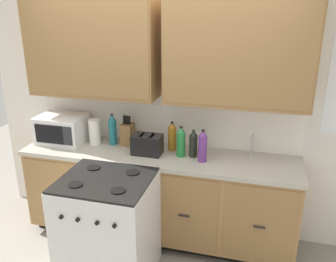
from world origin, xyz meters
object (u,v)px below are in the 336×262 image
Objects in this scene: bottle_dark at (193,144)px; bottle_violet at (203,146)px; microwave at (62,129)px; bottle_teal at (113,130)px; paper_towel_roll at (95,132)px; stove_range at (108,227)px; toaster at (147,144)px; bottle_amber at (172,136)px; knife_block at (128,134)px; bottle_green at (181,142)px.

bottle_violet is at bearing -40.56° from bottle_dark.
bottle_teal is at bearing 6.79° from microwave.
bottle_dark reaches higher than paper_towel_roll.
bottle_violet is at bearing 38.57° from stove_range.
bottle_amber is at bearing 36.74° from toaster.
knife_block is at bearing 13.37° from paper_towel_roll.
knife_block is 1.18× the size of bottle_dark.
toaster is 1.08× the size of paper_towel_roll.
bottle_amber reaches higher than paper_towel_roll.
bottle_amber is at bearing 150.75° from bottle_violet.
bottle_amber is at bearing 156.81° from bottle_dark.
bottle_violet is (0.22, -0.07, 0.01)m from bottle_green.
bottle_violet reaches higher than stove_range.
bottle_green is 0.12m from bottle_dark.
bottle_violet is (0.33, -0.19, 0.01)m from bottle_amber.
stove_range is at bearing -40.96° from microwave.
knife_block is (-0.27, 0.18, 0.02)m from toaster.
knife_block is at bearing 8.27° from microwave.
stove_range is at bearing -82.74° from knife_block.
bottle_green reaches higher than bottle_dark.
bottle_amber is 0.95× the size of bottle_violet.
stove_range is 1.20m from microwave.
bottle_amber is at bearing 3.78° from paper_towel_roll.
stove_range is 1.01m from paper_towel_roll.
toaster is (0.17, 0.60, 0.56)m from stove_range.
bottle_teal reaches higher than microwave.
bottle_green reaches higher than paper_towel_roll.
toaster is 1.07× the size of bottle_dark.
bottle_violet is (0.81, -0.21, 0.03)m from knife_block.
microwave is 1.83× the size of bottle_dark.
bottle_teal is at bearing 169.54° from bottle_violet.
bottle_teal is at bearing -166.41° from knife_block.
bottle_teal is 1.24× the size of bottle_dark.
bottle_dark is (0.70, -0.12, 0.01)m from knife_block.
toaster is 0.90× the size of knife_block.
knife_block is 1.01× the size of bottle_violet.
bottle_violet reaches higher than toaster.
toaster is at bearing 74.20° from stove_range.
bottle_amber is 0.98× the size of bottle_green.
bottle_violet is (0.95, -0.18, -0.01)m from bottle_teal.
bottle_green is 0.96× the size of bottle_violet.
bottle_teal is at bearing 174.08° from bottle_dark.
paper_towel_roll is (-0.43, 0.70, 0.59)m from stove_range.
knife_block is at bearing 177.00° from bottle_amber.
paper_towel_roll is 0.89× the size of bottle_amber.
bottle_teal is at bearing 108.29° from stove_range.
bottle_amber reaches higher than toaster.
stove_range is 3.63× the size of bottle_dark.
bottle_amber reaches higher than bottle_dark.
bottle_green is (0.92, -0.07, 0.01)m from paper_towel_roll.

